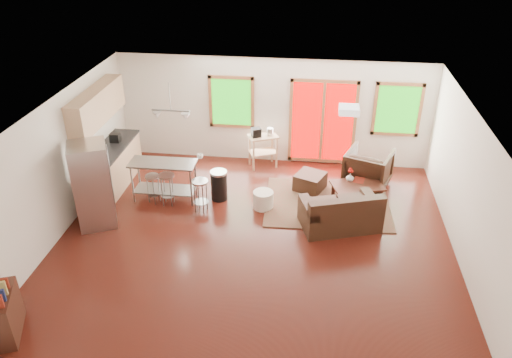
# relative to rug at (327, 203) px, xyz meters

# --- Properties ---
(floor) EXTENTS (7.50, 7.00, 0.02)m
(floor) POSITION_rel_rug_xyz_m (-1.39, -1.54, -0.02)
(floor) COLOR #340F0A
(floor) RESTS_ON ground
(ceiling) EXTENTS (7.50, 7.00, 0.02)m
(ceiling) POSITION_rel_rug_xyz_m (-1.39, -1.54, 2.60)
(ceiling) COLOR white
(ceiling) RESTS_ON ground
(back_wall) EXTENTS (7.50, 0.02, 2.60)m
(back_wall) POSITION_rel_rug_xyz_m (-1.39, 1.97, 1.29)
(back_wall) COLOR white
(back_wall) RESTS_ON ground
(left_wall) EXTENTS (0.02, 7.00, 2.60)m
(left_wall) POSITION_rel_rug_xyz_m (-5.15, -1.54, 1.29)
(left_wall) COLOR white
(left_wall) RESTS_ON ground
(right_wall) EXTENTS (0.02, 7.00, 2.60)m
(right_wall) POSITION_rel_rug_xyz_m (2.37, -1.54, 1.29)
(right_wall) COLOR white
(right_wall) RESTS_ON ground
(front_wall) EXTENTS (7.50, 0.02, 2.60)m
(front_wall) POSITION_rel_rug_xyz_m (-1.39, -5.05, 1.29)
(front_wall) COLOR white
(front_wall) RESTS_ON ground
(window_left) EXTENTS (1.10, 0.05, 1.30)m
(window_left) POSITION_rel_rug_xyz_m (-2.39, 1.92, 1.49)
(window_left) COLOR #11560A
(window_left) RESTS_ON back_wall
(french_doors) EXTENTS (1.60, 0.05, 2.10)m
(french_doors) POSITION_rel_rug_xyz_m (-0.19, 1.92, 1.09)
(french_doors) COLOR #B10000
(french_doors) RESTS_ON back_wall
(window_right) EXTENTS (1.10, 0.05, 1.30)m
(window_right) POSITION_rel_rug_xyz_m (1.51, 1.92, 1.49)
(window_right) COLOR #11560A
(window_right) RESTS_ON back_wall
(rug) EXTENTS (2.72, 2.13, 0.03)m
(rug) POSITION_rel_rug_xyz_m (0.00, 0.00, 0.00)
(rug) COLOR #4B5A39
(rug) RESTS_ON floor
(loveseat) EXTENTS (1.70, 1.28, 0.80)m
(loveseat) POSITION_rel_rug_xyz_m (0.25, -0.85, 0.30)
(loveseat) COLOR black
(loveseat) RESTS_ON floor
(coffee_table) EXTENTS (1.21, 0.93, 0.43)m
(coffee_table) POSITION_rel_rug_xyz_m (0.62, 0.17, 0.35)
(coffee_table) COLOR #341910
(coffee_table) RESTS_ON floor
(armchair) EXTENTS (1.19, 1.16, 0.97)m
(armchair) POSITION_rel_rug_xyz_m (0.89, 0.92, 0.47)
(armchair) COLOR black
(armchair) RESTS_ON floor
(ottoman) EXTENTS (0.78, 0.78, 0.40)m
(ottoman) POSITION_rel_rug_xyz_m (-0.40, 0.57, 0.18)
(ottoman) COLOR black
(ottoman) RESTS_ON floor
(pouf) EXTENTS (0.52, 0.52, 0.38)m
(pouf) POSITION_rel_rug_xyz_m (-1.36, -0.31, 0.18)
(pouf) COLOR silver
(pouf) RESTS_ON floor
(vase) EXTENTS (0.20, 0.20, 0.30)m
(vase) POSITION_rel_rug_xyz_m (0.46, 0.36, 0.50)
(vase) COLOR silver
(vase) RESTS_ON coffee_table
(book) EXTENTS (0.22, 0.08, 0.30)m
(book) POSITION_rel_rug_xyz_m (0.55, 0.40, 0.54)
(book) COLOR maroon
(book) RESTS_ON coffee_table
(cabinets) EXTENTS (0.64, 2.24, 2.30)m
(cabinets) POSITION_rel_rug_xyz_m (-4.88, 0.16, 0.91)
(cabinets) COLOR tan
(cabinets) RESTS_ON floor
(refrigerator) EXTENTS (0.92, 0.91, 1.75)m
(refrigerator) POSITION_rel_rug_xyz_m (-4.58, -1.32, 0.86)
(refrigerator) COLOR #B7BABC
(refrigerator) RESTS_ON floor
(island) EXTENTS (1.41, 0.58, 0.89)m
(island) POSITION_rel_rug_xyz_m (-3.51, -0.23, 0.60)
(island) COLOR #B7BABC
(island) RESTS_ON floor
(cup) EXTENTS (0.13, 0.10, 0.13)m
(cup) POSITION_rel_rug_xyz_m (-2.74, -0.05, 1.00)
(cup) COLOR white
(cup) RESTS_ON island
(bar_stool_a) EXTENTS (0.40, 0.40, 0.64)m
(bar_stool_a) POSITION_rel_rug_xyz_m (-3.72, -0.38, 0.47)
(bar_stool_a) COLOR #B7BABC
(bar_stool_a) RESTS_ON floor
(bar_stool_b) EXTENTS (0.35, 0.35, 0.71)m
(bar_stool_b) POSITION_rel_rug_xyz_m (-3.39, -0.43, 0.52)
(bar_stool_b) COLOR #B7BABC
(bar_stool_b) RESTS_ON floor
(bar_stool_c) EXTENTS (0.41, 0.41, 0.73)m
(bar_stool_c) POSITION_rel_rug_xyz_m (-2.63, -0.62, 0.53)
(bar_stool_c) COLOR #B7BABC
(bar_stool_c) RESTS_ON floor
(trash_can) EXTENTS (0.48, 0.48, 0.67)m
(trash_can) POSITION_rel_rug_xyz_m (-2.35, -0.07, 0.33)
(trash_can) COLOR black
(trash_can) RESTS_ON floor
(kitchen_cart) EXTENTS (0.79, 0.67, 1.03)m
(kitchen_cart) POSITION_rel_rug_xyz_m (-1.60, 1.57, 0.69)
(kitchen_cart) COLOR tan
(kitchen_cart) RESTS_ON floor
(bookshelf) EXTENTS (0.60, 0.89, 0.97)m
(bookshelf) POSITION_rel_rug_xyz_m (-4.74, -4.32, 0.37)
(bookshelf) COLOR #341910
(bookshelf) RESTS_ON floor
(ceiling_flush) EXTENTS (0.35, 0.35, 0.12)m
(ceiling_flush) POSITION_rel_rug_xyz_m (0.21, -0.94, 2.52)
(ceiling_flush) COLOR white
(ceiling_flush) RESTS_ON ceiling
(pendant_light) EXTENTS (0.80, 0.18, 0.79)m
(pendant_light) POSITION_rel_rug_xyz_m (-3.29, -0.04, 1.88)
(pendant_light) COLOR gray
(pendant_light) RESTS_ON ceiling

